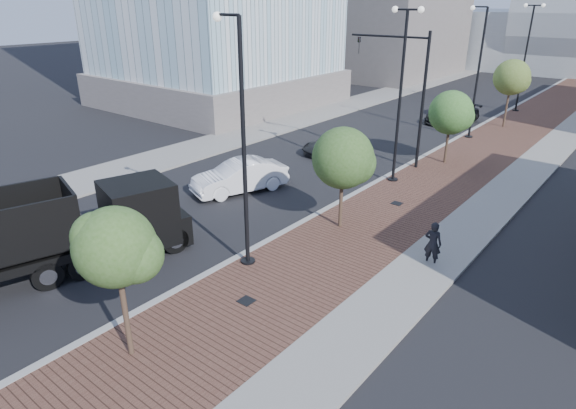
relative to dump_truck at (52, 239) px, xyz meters
The scene contains 22 objects.
sidewalk 35.92m from the dump_truck, 76.95° to the left, with size 7.00×140.00×0.12m, color #4C2D23.
concrete_strip 36.63m from the dump_truck, 72.83° to the left, with size 2.40×140.00×0.13m, color slate.
curb 35.30m from the dump_truck, 82.49° to the left, with size 0.30×140.00×0.14m, color gray.
west_sidewalk 35.99m from the dump_truck, 103.50° to the left, with size 4.00×140.00×0.12m, color slate.
dump_truck is the anchor object (origin of this frame).
white_sedan 10.51m from the dump_truck, 92.93° to the left, with size 1.80×5.15×1.70m, color white.
dark_car_mid 19.40m from the dump_truck, 91.82° to the left, with size 1.91×4.14×1.15m, color black.
dark_car_far 33.07m from the dump_truck, 86.06° to the left, with size 2.02×4.98×1.44m, color black.
pedestrian 14.34m from the dump_truck, 41.33° to the left, with size 0.66×0.43×1.81m, color black.
streetlight_1 7.69m from the dump_truck, 44.28° to the left, with size 1.44×0.56×9.21m.
streetlight_2 18.07m from the dump_truck, 72.94° to the left, with size 1.72×0.56×9.28m.
streetlight_3 29.56m from the dump_truck, 80.03° to the left, with size 1.44×0.56×9.21m.
streetlight_4 41.44m from the dump_truck, 82.76° to the left, with size 1.72×0.56×9.28m.
traffic_mast 20.74m from the dump_truck, 77.83° to the left, with size 5.09×0.20×8.00m.
tree_0 6.69m from the dump_truck, ahead, with size 2.26×2.18×4.67m.
tree_1 11.94m from the dump_truck, 57.96° to the left, with size 2.67×2.67×4.66m.
tree_2 22.94m from the dump_truck, 74.13° to the left, with size 2.66×2.65×4.59m.
tree_3 34.66m from the dump_truck, 79.58° to the left, with size 2.74×2.74×5.38m.
tower_podium 33.22m from the dump_truck, 125.72° to the left, with size 19.00×19.00×3.00m, color #68615E.
commercial_block_nw 57.19m from the dump_truck, 105.64° to the left, with size 14.00×20.00×10.00m, color #645D5A.
utility_cover_1 7.72m from the dump_truck, 22.96° to the left, with size 0.50×0.50×0.02m, color black.
utility_cover_2 15.68m from the dump_truck, 63.36° to the left, with size 0.50×0.50×0.02m, color black.
Camera 1 is at (12.24, -1.97, 9.58)m, focal length 30.33 mm.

